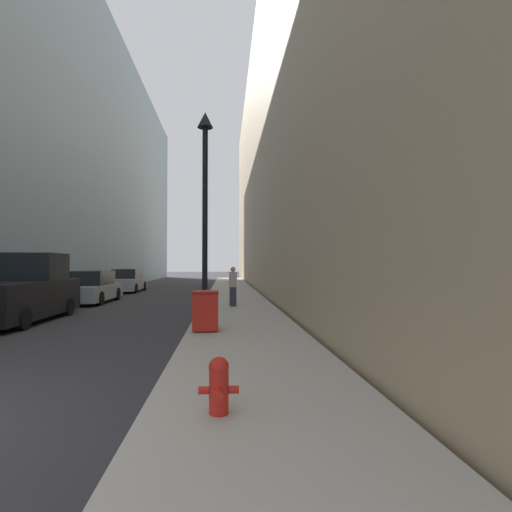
{
  "coord_description": "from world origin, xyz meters",
  "views": [
    {
      "loc": [
        4.45,
        -4.05,
        1.85
      ],
      "look_at": [
        6.17,
        17.89,
        2.33
      ],
      "focal_mm": 28.0,
      "sensor_mm": 36.0,
      "label": 1
    }
  ],
  "objects_px": {
    "parked_sedan_near": "(91,288)",
    "pedestrian_on_sidewalk": "(233,286)",
    "lamppost": "(205,190)",
    "pickup_truck": "(21,293)",
    "trash_bin": "(206,310)",
    "parked_sedan_far": "(128,281)",
    "fire_hydrant": "(219,384)"
  },
  "relations": [
    {
      "from": "parked_sedan_near",
      "to": "pickup_truck",
      "type": "bearing_deg",
      "value": -91.27
    },
    {
      "from": "fire_hydrant",
      "to": "parked_sedan_far",
      "type": "xyz_separation_m",
      "value": [
        -6.53,
        23.19,
        0.22
      ]
    },
    {
      "from": "trash_bin",
      "to": "parked_sedan_near",
      "type": "distance_m",
      "value": 11.36
    },
    {
      "from": "pickup_truck",
      "to": "parked_sedan_near",
      "type": "relative_size",
      "value": 1.11
    },
    {
      "from": "fire_hydrant",
      "to": "trash_bin",
      "type": "height_order",
      "value": "trash_bin"
    },
    {
      "from": "fire_hydrant",
      "to": "pickup_truck",
      "type": "bearing_deg",
      "value": 126.16
    },
    {
      "from": "lamppost",
      "to": "pedestrian_on_sidewalk",
      "type": "height_order",
      "value": "lamppost"
    },
    {
      "from": "fire_hydrant",
      "to": "pedestrian_on_sidewalk",
      "type": "xyz_separation_m",
      "value": [
        0.4,
        11.8,
        0.47
      ]
    },
    {
      "from": "fire_hydrant",
      "to": "pedestrian_on_sidewalk",
      "type": "distance_m",
      "value": 11.81
    },
    {
      "from": "lamppost",
      "to": "pickup_truck",
      "type": "xyz_separation_m",
      "value": [
        -5.99,
        0.57,
        -3.34
      ]
    },
    {
      "from": "trash_bin",
      "to": "parked_sedan_far",
      "type": "xyz_separation_m",
      "value": [
        -6.11,
        17.43,
        0.04
      ]
    },
    {
      "from": "fire_hydrant",
      "to": "parked_sedan_near",
      "type": "relative_size",
      "value": 0.14
    },
    {
      "from": "trash_bin",
      "to": "parked_sedan_far",
      "type": "distance_m",
      "value": 18.47
    },
    {
      "from": "pickup_truck",
      "to": "parked_sedan_far",
      "type": "height_order",
      "value": "pickup_truck"
    },
    {
      "from": "pedestrian_on_sidewalk",
      "to": "parked_sedan_near",
      "type": "bearing_deg",
      "value": 152.12
    },
    {
      "from": "pickup_truck",
      "to": "pedestrian_on_sidewalk",
      "type": "distance_m",
      "value": 7.51
    },
    {
      "from": "fire_hydrant",
      "to": "pickup_truck",
      "type": "relative_size",
      "value": 0.12
    },
    {
      "from": "fire_hydrant",
      "to": "parked_sedan_far",
      "type": "distance_m",
      "value": 24.1
    },
    {
      "from": "fire_hydrant",
      "to": "lamppost",
      "type": "bearing_deg",
      "value": 93.95
    },
    {
      "from": "trash_bin",
      "to": "parked_sedan_far",
      "type": "bearing_deg",
      "value": 109.32
    },
    {
      "from": "parked_sedan_near",
      "to": "parked_sedan_far",
      "type": "xyz_separation_m",
      "value": [
        -0.1,
        7.78,
        0.01
      ]
    },
    {
      "from": "fire_hydrant",
      "to": "trash_bin",
      "type": "relative_size",
      "value": 0.63
    },
    {
      "from": "lamppost",
      "to": "pedestrian_on_sidewalk",
      "type": "distance_m",
      "value": 4.83
    },
    {
      "from": "parked_sedan_near",
      "to": "pedestrian_on_sidewalk",
      "type": "xyz_separation_m",
      "value": [
        6.83,
        -3.61,
        0.25
      ]
    },
    {
      "from": "trash_bin",
      "to": "parked_sedan_far",
      "type": "relative_size",
      "value": 0.21
    },
    {
      "from": "fire_hydrant",
      "to": "lamppost",
      "type": "distance_m",
      "value": 9.25
    },
    {
      "from": "pickup_truck",
      "to": "parked_sedan_near",
      "type": "distance_m",
      "value": 6.42
    },
    {
      "from": "pickup_truck",
      "to": "trash_bin",
      "type": "bearing_deg",
      "value": -27.69
    },
    {
      "from": "parked_sedan_far",
      "to": "trash_bin",
      "type": "bearing_deg",
      "value": -70.68
    },
    {
      "from": "pickup_truck",
      "to": "lamppost",
      "type": "bearing_deg",
      "value": -5.45
    },
    {
      "from": "parked_sedan_near",
      "to": "pedestrian_on_sidewalk",
      "type": "distance_m",
      "value": 7.73
    },
    {
      "from": "parked_sedan_far",
      "to": "pickup_truck",
      "type": "bearing_deg",
      "value": -90.15
    }
  ]
}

